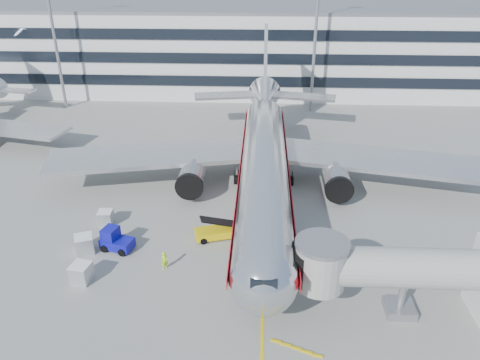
{
  "coord_description": "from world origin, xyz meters",
  "views": [
    {
      "loc": [
        -0.38,
        -36.32,
        25.09
      ],
      "look_at": [
        -2.45,
        6.27,
        4.0
      ],
      "focal_mm": 35.0,
      "sensor_mm": 36.0,
      "label": 1
    }
  ],
  "objects_px": {
    "main_jet": "(264,157)",
    "belt_loader": "(220,231)",
    "cargo_container_left": "(84,244)",
    "cargo_container_right": "(106,218)",
    "cargo_container_front": "(81,273)",
    "ramp_worker": "(165,261)",
    "baggage_tug": "(115,240)"
  },
  "relations": [
    {
      "from": "baggage_tug",
      "to": "cargo_container_right",
      "type": "distance_m",
      "value": 4.86
    },
    {
      "from": "ramp_worker",
      "to": "belt_loader",
      "type": "bearing_deg",
      "value": 10.51
    },
    {
      "from": "baggage_tug",
      "to": "cargo_container_front",
      "type": "bearing_deg",
      "value": -107.43
    },
    {
      "from": "ramp_worker",
      "to": "cargo_container_left",
      "type": "bearing_deg",
      "value": 124.66
    },
    {
      "from": "main_jet",
      "to": "baggage_tug",
      "type": "height_order",
      "value": "main_jet"
    },
    {
      "from": "baggage_tug",
      "to": "ramp_worker",
      "type": "relative_size",
      "value": 1.88
    },
    {
      "from": "belt_loader",
      "to": "cargo_container_front",
      "type": "height_order",
      "value": "belt_loader"
    },
    {
      "from": "baggage_tug",
      "to": "cargo_container_right",
      "type": "relative_size",
      "value": 2.18
    },
    {
      "from": "belt_loader",
      "to": "cargo_container_left",
      "type": "distance_m",
      "value": 12.55
    },
    {
      "from": "main_jet",
      "to": "cargo_container_right",
      "type": "xyz_separation_m",
      "value": [
        -15.93,
        -8.12,
        -3.49
      ]
    },
    {
      "from": "belt_loader",
      "to": "ramp_worker",
      "type": "distance_m",
      "value": 6.78
    },
    {
      "from": "cargo_container_left",
      "to": "cargo_container_right",
      "type": "xyz_separation_m",
      "value": [
        0.44,
        4.91,
        -0.1
      ]
    },
    {
      "from": "main_jet",
      "to": "belt_loader",
      "type": "height_order",
      "value": "main_jet"
    },
    {
      "from": "main_jet",
      "to": "belt_loader",
      "type": "distance_m",
      "value": 11.39
    },
    {
      "from": "cargo_container_front",
      "to": "baggage_tug",
      "type": "bearing_deg",
      "value": 72.57
    },
    {
      "from": "cargo_container_right",
      "to": "cargo_container_front",
      "type": "xyz_separation_m",
      "value": [
        0.77,
        -9.05,
        0.08
      ]
    },
    {
      "from": "belt_loader",
      "to": "cargo_container_right",
      "type": "xyz_separation_m",
      "value": [
        -11.74,
        1.86,
        0.07
      ]
    },
    {
      "from": "belt_loader",
      "to": "main_jet",
      "type": "bearing_deg",
      "value": 67.22
    },
    {
      "from": "main_jet",
      "to": "belt_loader",
      "type": "bearing_deg",
      "value": -112.78
    },
    {
      "from": "main_jet",
      "to": "cargo_container_front",
      "type": "distance_m",
      "value": 23.15
    },
    {
      "from": "main_jet",
      "to": "cargo_container_front",
      "type": "relative_size",
      "value": 28.1
    },
    {
      "from": "cargo_container_right",
      "to": "cargo_container_front",
      "type": "distance_m",
      "value": 9.08
    },
    {
      "from": "cargo_container_front",
      "to": "ramp_worker",
      "type": "height_order",
      "value": "ramp_worker"
    },
    {
      "from": "main_jet",
      "to": "cargo_container_front",
      "type": "xyz_separation_m",
      "value": [
        -15.16,
        -17.17,
        -3.41
      ]
    },
    {
      "from": "baggage_tug",
      "to": "cargo_container_left",
      "type": "xyz_separation_m",
      "value": [
        -2.7,
        -0.62,
        -0.1
      ]
    },
    {
      "from": "cargo_container_left",
      "to": "cargo_container_front",
      "type": "height_order",
      "value": "cargo_container_left"
    },
    {
      "from": "belt_loader",
      "to": "cargo_container_left",
      "type": "xyz_separation_m",
      "value": [
        -12.18,
        -3.05,
        0.17
      ]
    },
    {
      "from": "cargo_container_right",
      "to": "cargo_container_front",
      "type": "relative_size",
      "value": 0.82
    },
    {
      "from": "baggage_tug",
      "to": "ramp_worker",
      "type": "xyz_separation_m",
      "value": [
        5.14,
        -2.8,
        -0.08
      ]
    },
    {
      "from": "cargo_container_right",
      "to": "ramp_worker",
      "type": "height_order",
      "value": "ramp_worker"
    },
    {
      "from": "cargo_container_front",
      "to": "ramp_worker",
      "type": "distance_m",
      "value": 6.92
    },
    {
      "from": "baggage_tug",
      "to": "cargo_container_front",
      "type": "height_order",
      "value": "baggage_tug"
    }
  ]
}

